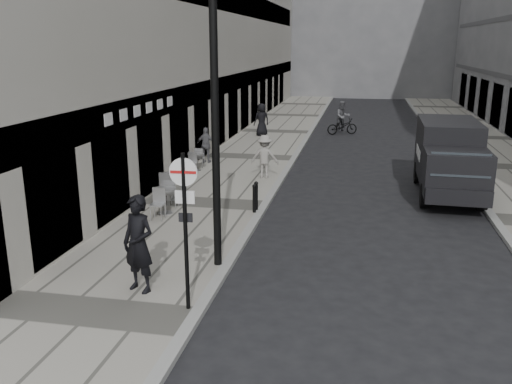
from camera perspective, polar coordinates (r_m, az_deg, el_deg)
sidewalk at (r=25.06m, az=-0.58°, el=3.65°), size 4.00×60.00×0.12m
far_sidewalk at (r=25.30m, az=24.66°, el=2.34°), size 4.00×60.00×0.12m
walking_man at (r=11.46m, az=-12.27°, el=-5.37°), size 0.88×0.72×2.07m
sign_post at (r=10.21m, az=-7.50°, el=-2.03°), size 0.53×0.10×3.10m
lamppost at (r=11.96m, az=-4.37°, el=9.67°), size 0.31×0.31×6.91m
bollard_near at (r=16.85m, az=0.01°, el=-0.48°), size 0.11×0.11×0.85m
bollard_far at (r=16.58m, az=-0.18°, el=-0.78°), size 0.11×0.11×0.83m
panel_van at (r=19.98m, az=19.67°, el=3.71°), size 2.12×5.40×2.52m
cyclist at (r=32.25m, az=9.08°, el=7.35°), size 1.91×1.28×1.95m
pedestrian_a at (r=23.62m, az=-5.26°, el=4.93°), size 0.92×0.42×1.55m
pedestrian_b at (r=20.86m, az=0.91°, el=3.76°), size 1.08×0.63×1.66m
pedestrian_c at (r=30.68m, az=0.59°, el=7.63°), size 1.06×0.97×1.81m
cafe_table_near at (r=16.68m, az=-9.58°, el=-0.70°), size 0.72×1.63×0.93m
cafe_table_mid at (r=18.20m, az=-8.94°, el=0.81°), size 0.78×1.77×1.01m
cafe_table_far at (r=22.21m, az=-6.36°, el=3.32°), size 0.66×1.49×0.85m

